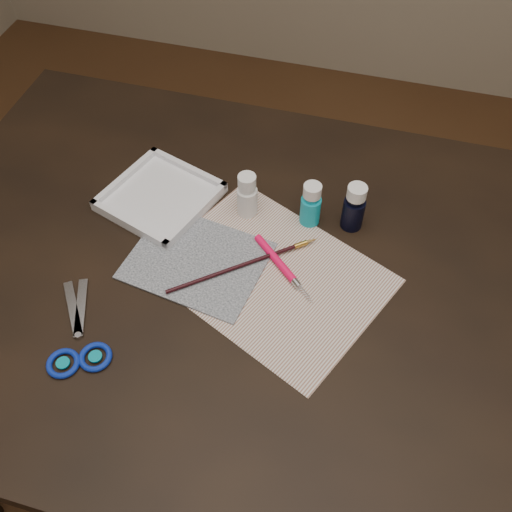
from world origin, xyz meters
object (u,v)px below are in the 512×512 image
(paint_bottle_cyan, at_px, (311,204))
(palette_tray, at_px, (160,196))
(paint_bottle_white, at_px, (247,195))
(paint_bottle_navy, at_px, (354,207))
(paper, at_px, (271,275))
(canvas, at_px, (197,260))
(scissors, at_px, (73,327))

(paint_bottle_cyan, bearing_deg, palette_tray, -175.12)
(paint_bottle_white, relative_size, paint_bottle_cyan, 1.01)
(paint_bottle_white, bearing_deg, paint_bottle_navy, 6.02)
(paper, height_order, paint_bottle_navy, paint_bottle_navy)
(paper, xyz_separation_m, canvas, (-0.13, -0.01, 0.00))
(paper, height_order, scissors, scissors)
(paper, distance_m, paint_bottle_white, 0.16)
(paint_bottle_white, bearing_deg, palette_tray, -174.87)
(paint_bottle_white, bearing_deg, paper, -58.64)
(paper, bearing_deg, palette_tray, 154.91)
(canvas, bearing_deg, paint_bottle_cyan, 40.64)
(paint_bottle_cyan, xyz_separation_m, scissors, (-0.32, -0.33, -0.04))
(paper, distance_m, paint_bottle_cyan, 0.15)
(paint_bottle_navy, bearing_deg, canvas, -147.47)
(paint_bottle_cyan, bearing_deg, scissors, -134.07)
(paint_bottle_cyan, bearing_deg, paint_bottle_navy, 8.29)
(scissors, bearing_deg, palette_tray, -41.54)
(paint_bottle_navy, xyz_separation_m, scissors, (-0.40, -0.34, -0.04))
(scissors, bearing_deg, paint_bottle_white, -67.74)
(paint_bottle_cyan, height_order, scissors, paint_bottle_cyan)
(paint_bottle_white, distance_m, paint_bottle_cyan, 0.12)
(paper, bearing_deg, scissors, -146.36)
(paint_bottle_white, relative_size, paint_bottle_navy, 0.95)
(canvas, bearing_deg, palette_tray, 133.52)
(canvas, relative_size, palette_tray, 1.24)
(paper, height_order, paint_bottle_cyan, paint_bottle_cyan)
(paint_bottle_white, height_order, scissors, paint_bottle_white)
(paint_bottle_navy, relative_size, palette_tray, 0.53)
(canvas, height_order, paint_bottle_white, paint_bottle_white)
(canvas, relative_size, paint_bottle_navy, 2.37)
(canvas, bearing_deg, scissors, -129.00)
(paper, distance_m, scissors, 0.34)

